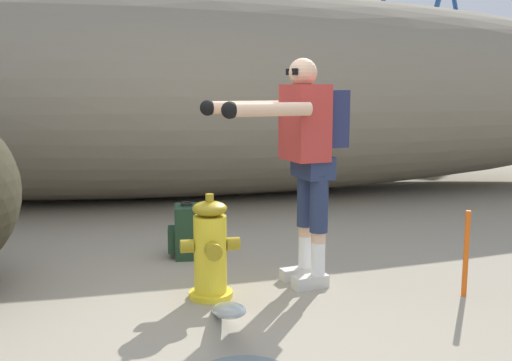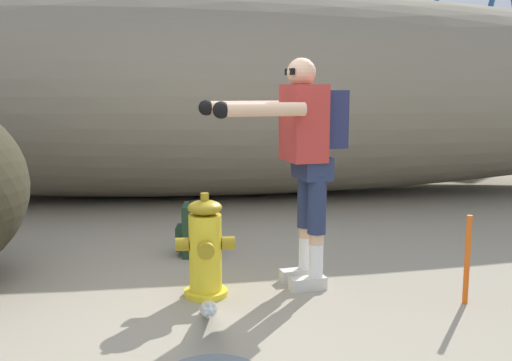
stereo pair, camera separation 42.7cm
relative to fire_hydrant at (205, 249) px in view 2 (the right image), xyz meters
name	(u,v)px [view 2 (the right image)]	position (x,y,z in m)	size (l,w,h in m)	color
ground_plane	(211,316)	(0.02, -0.32, -0.35)	(56.00, 56.00, 0.04)	gray
dirt_embankment	(199,95)	(0.02, 3.91, 1.00)	(15.95, 3.20, 2.65)	gray
fire_hydrant	(205,249)	(0.00, 0.00, 0.00)	(0.40, 0.35, 0.72)	yellow
hydrant_water_jet	(209,324)	(0.00, -0.81, -0.20)	(0.55, 1.34, 0.50)	silver
utility_worker	(304,144)	(0.70, 0.14, 0.70)	(1.03, 0.63, 1.62)	beige
spare_backpack	(194,230)	(-0.07, 1.01, -0.11)	(0.31, 0.32, 0.47)	#1E3823
pine_tree_far_left	(14,16)	(-4.39, 11.57, 2.81)	(2.68, 2.68, 5.40)	#47331E
pine_tree_left	(146,22)	(-1.14, 10.94, 2.64)	(2.21, 2.21, 5.39)	#47331E
pine_tree_center	(263,16)	(1.55, 9.56, 2.67)	(2.15, 2.15, 5.35)	#47331E
survey_stake	(467,260)	(1.71, -0.34, -0.03)	(0.04, 0.04, 0.60)	#E55914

